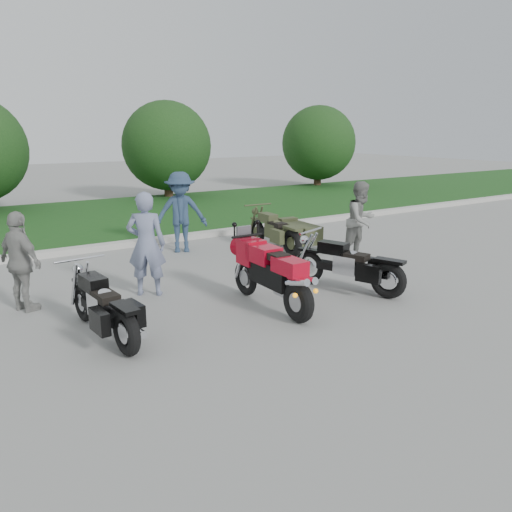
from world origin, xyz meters
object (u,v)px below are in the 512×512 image
cruiser_sidecar (290,233)px  person_grey (361,220)px  person_denim (181,212)px  person_back (21,262)px  cruiser_left (105,310)px  person_stripe (146,244)px  cruiser_right (352,268)px  sportbike_red (272,272)px

cruiser_sidecar → person_grey: (0.84, -1.54, 0.47)m
person_denim → person_back: (-3.82, -2.32, -0.14)m
cruiser_sidecar → person_grey: bearing=-58.5°
cruiser_left → person_stripe: (1.20, 1.52, 0.49)m
person_stripe → cruiser_right: bearing=-177.4°
cruiser_right → person_grey: 2.55m
cruiser_left → person_back: person_back is taller
person_stripe → person_grey: (5.02, -0.11, -0.05)m
sportbike_red → person_stripe: person_stripe is taller
person_stripe → cruiser_sidecar: bearing=-128.8°
cruiser_left → person_stripe: bearing=46.0°
person_stripe → person_denim: 3.22m
person_grey → person_back: (-7.00, 0.41, -0.06)m
person_grey → person_back: size_ratio=1.07×
sportbike_red → person_denim: 4.43m
cruiser_right → person_back: bearing=137.1°
person_stripe → person_back: (-1.97, 0.31, -0.10)m
cruiser_sidecar → person_back: bearing=-166.8°
sportbike_red → cruiser_sidecar: (2.75, 3.21, -0.21)m
person_grey → person_denim: size_ratio=0.92×
person_grey → person_stripe: bearing=170.8°
cruiser_sidecar → cruiser_right: bearing=-104.7°
sportbike_red → person_grey: bearing=25.3°
sportbike_red → person_grey: person_grey is taller
cruiser_left → cruiser_sidecar: size_ratio=0.97×
cruiser_sidecar → person_denim: bearing=155.6°
cruiser_right → person_back: 5.56m
person_denim → cruiser_sidecar: bearing=-4.8°
person_stripe → person_back: size_ratio=1.13×
cruiser_sidecar → person_grey: size_ratio=1.28×
cruiser_left → cruiser_right: bearing=-9.3°
person_back → cruiser_sidecar: bearing=-104.8°
sportbike_red → person_grey: size_ratio=1.26×
cruiser_left → cruiser_right: (4.37, -0.27, 0.01)m
cruiser_right → person_grey: size_ratio=1.22×
sportbike_red → cruiser_left: bearing=175.1°
person_stripe → person_grey: person_stripe is taller
cruiser_left → person_denim: bearing=47.9°
cruiser_sidecar → person_denim: (-2.33, 1.19, 0.55)m
cruiser_left → cruiser_right: size_ratio=1.02×
person_stripe → sportbike_red: bearing=161.2°
cruiser_left → person_grey: size_ratio=1.25×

